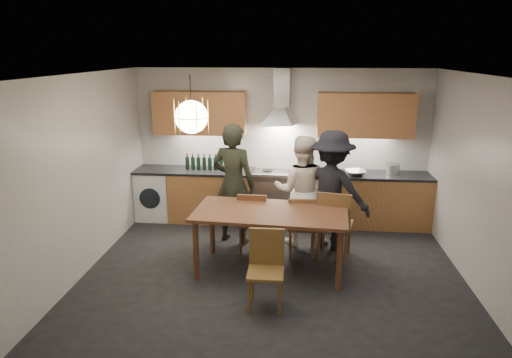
# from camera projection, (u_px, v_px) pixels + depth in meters

# --- Properties ---
(ground) EXTENTS (5.00, 5.00, 0.00)m
(ground) POSITION_uv_depth(u_px,v_px,m) (273.00, 274.00, 6.08)
(ground) COLOR black
(ground) RESTS_ON ground
(room_shell) EXTENTS (5.02, 4.52, 2.61)m
(room_shell) POSITION_uv_depth(u_px,v_px,m) (274.00, 149.00, 5.62)
(room_shell) COLOR silver
(room_shell) RESTS_ON ground
(counter_run) EXTENTS (5.00, 0.62, 0.90)m
(counter_run) POSITION_uv_depth(u_px,v_px,m) (281.00, 197.00, 7.83)
(counter_run) COLOR #C3834B
(counter_run) RESTS_ON ground
(range_stove) EXTENTS (0.90, 0.60, 0.92)m
(range_stove) POSITION_uv_depth(u_px,v_px,m) (280.00, 198.00, 7.83)
(range_stove) COLOR silver
(range_stove) RESTS_ON ground
(wall_fixtures) EXTENTS (4.30, 0.54, 1.10)m
(wall_fixtures) POSITION_uv_depth(u_px,v_px,m) (281.00, 113.00, 7.55)
(wall_fixtures) COLOR tan
(wall_fixtures) RESTS_ON ground
(pendant_lamp) EXTENTS (0.43, 0.43, 0.70)m
(pendant_lamp) POSITION_uv_depth(u_px,v_px,m) (191.00, 117.00, 5.51)
(pendant_lamp) COLOR black
(pendant_lamp) RESTS_ON ground
(dining_table) EXTENTS (2.06, 1.13, 0.84)m
(dining_table) POSITION_uv_depth(u_px,v_px,m) (271.00, 218.00, 6.01)
(dining_table) COLOR brown
(dining_table) RESTS_ON ground
(chair_back_left) EXTENTS (0.44, 0.44, 0.93)m
(chair_back_left) POSITION_uv_depth(u_px,v_px,m) (253.00, 219.00, 6.59)
(chair_back_left) COLOR brown
(chair_back_left) RESTS_ON ground
(chair_back_mid) EXTENTS (0.42, 0.42, 0.90)m
(chair_back_mid) POSITION_uv_depth(u_px,v_px,m) (302.00, 223.00, 6.47)
(chair_back_mid) COLOR brown
(chair_back_mid) RESTS_ON ground
(chair_back_right) EXTENTS (0.55, 0.55, 1.02)m
(chair_back_right) POSITION_uv_depth(u_px,v_px,m) (335.00, 221.00, 6.35)
(chair_back_right) COLOR brown
(chair_back_right) RESTS_ON ground
(chair_front) EXTENTS (0.41, 0.41, 0.90)m
(chair_front) POSITION_uv_depth(u_px,v_px,m) (266.00, 263.00, 5.25)
(chair_front) COLOR brown
(chair_front) RESTS_ON ground
(person_left) EXTENTS (0.77, 0.61, 1.85)m
(person_left) POSITION_uv_depth(u_px,v_px,m) (233.00, 184.00, 6.91)
(person_left) COLOR black
(person_left) RESTS_ON ground
(person_mid) EXTENTS (0.85, 0.68, 1.68)m
(person_mid) POSITION_uv_depth(u_px,v_px,m) (301.00, 191.00, 6.86)
(person_mid) COLOR white
(person_mid) RESTS_ON ground
(person_right) EXTENTS (1.32, 1.06, 1.78)m
(person_right) POSITION_uv_depth(u_px,v_px,m) (331.00, 191.00, 6.70)
(person_right) COLOR black
(person_right) RESTS_ON ground
(mixing_bowl) EXTENTS (0.42, 0.42, 0.08)m
(mixing_bowl) POSITION_uv_depth(u_px,v_px,m) (355.00, 173.00, 7.49)
(mixing_bowl) COLOR silver
(mixing_bowl) RESTS_ON counter_run
(stock_pot) EXTENTS (0.24, 0.24, 0.15)m
(stock_pot) POSITION_uv_depth(u_px,v_px,m) (393.00, 169.00, 7.56)
(stock_pot) COLOR silver
(stock_pot) RESTS_ON counter_run
(wine_bottles) EXTENTS (0.66, 0.07, 0.28)m
(wine_bottles) POSITION_uv_depth(u_px,v_px,m) (204.00, 162.00, 7.80)
(wine_bottles) COLOR black
(wine_bottles) RESTS_ON counter_run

